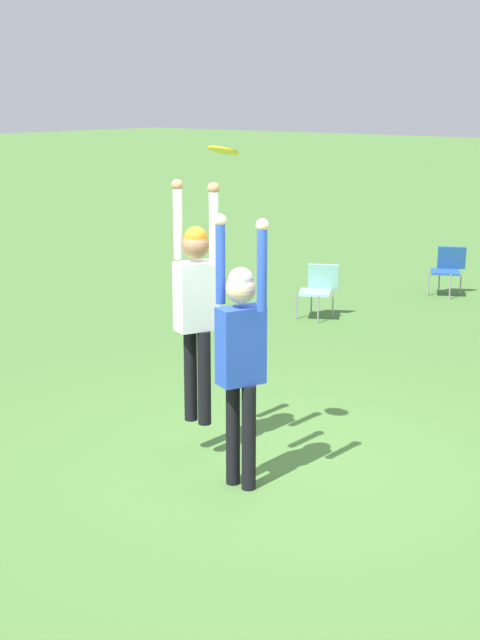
# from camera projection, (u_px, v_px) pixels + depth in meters

# --- Properties ---
(ground_plane) EXTENTS (120.00, 120.00, 0.00)m
(ground_plane) POSITION_uv_depth(u_px,v_px,m) (264.00, 468.00, 7.88)
(ground_plane) COLOR #4C7A38
(person_jumping) EXTENTS (0.52, 0.42, 2.19)m
(person_jumping) POSITION_uv_depth(u_px,v_px,m) (196.00, 297.00, 7.85)
(person_jumping) COLOR black
(person_jumping) RESTS_ON ground_plane
(person_defending) EXTENTS (0.53, 0.42, 2.29)m
(person_defending) POSITION_uv_depth(u_px,v_px,m) (241.00, 346.00, 7.23)
(person_defending) COLOR black
(person_defending) RESTS_ON ground_plane
(frisbee) EXTENTS (0.26, 0.26, 0.09)m
(frisbee) POSITION_uv_depth(u_px,v_px,m) (223.00, 150.00, 7.32)
(frisbee) COLOR yellow
(camping_chair_0) EXTENTS (0.62, 0.67, 0.79)m
(camping_chair_0) POSITION_uv_depth(u_px,v_px,m) (448.00, 267.00, 14.60)
(camping_chair_0) COLOR gray
(camping_chair_0) RESTS_ON ground_plane
(camping_chair_1) EXTENTS (0.62, 0.67, 0.79)m
(camping_chair_1) POSITION_uv_depth(u_px,v_px,m) (318.00, 286.00, 13.11)
(camping_chair_1) COLOR gray
(camping_chair_1) RESTS_ON ground_plane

